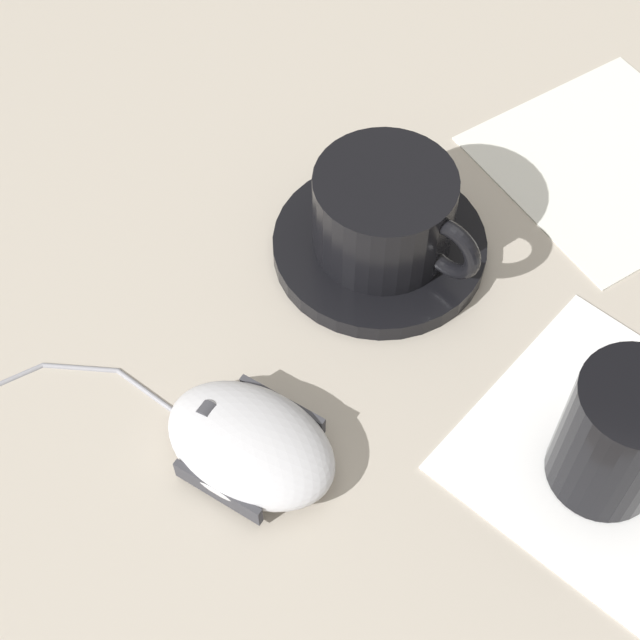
{
  "coord_description": "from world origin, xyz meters",
  "views": [
    {
      "loc": [
        0.37,
        -0.02,
        0.51
      ],
      "look_at": [
        0.05,
        -0.1,
        0.03
      ],
      "focal_mm": 55.0,
      "sensor_mm": 36.0,
      "label": 1
    }
  ],
  "objects_px": {
    "saucer": "(379,246)",
    "drinking_glass": "(619,435)",
    "coffee_cup": "(386,213)",
    "computer_mouse": "(250,444)"
  },
  "relations": [
    {
      "from": "saucer",
      "to": "drinking_glass",
      "type": "relative_size",
      "value": 1.62
    },
    {
      "from": "coffee_cup",
      "to": "computer_mouse",
      "type": "distance_m",
      "value": 0.17
    },
    {
      "from": "coffee_cup",
      "to": "drinking_glass",
      "type": "height_order",
      "value": "drinking_glass"
    },
    {
      "from": "saucer",
      "to": "computer_mouse",
      "type": "relative_size",
      "value": 1.16
    },
    {
      "from": "saucer",
      "to": "drinking_glass",
      "type": "xyz_separation_m",
      "value": [
        0.13,
        0.15,
        0.04
      ]
    },
    {
      "from": "saucer",
      "to": "coffee_cup",
      "type": "bearing_deg",
      "value": 67.36
    },
    {
      "from": "computer_mouse",
      "to": "drinking_glass",
      "type": "height_order",
      "value": "drinking_glass"
    },
    {
      "from": "saucer",
      "to": "computer_mouse",
      "type": "bearing_deg",
      "value": -14.37
    },
    {
      "from": "coffee_cup",
      "to": "drinking_glass",
      "type": "relative_size",
      "value": 1.29
    },
    {
      "from": "coffee_cup",
      "to": "computer_mouse",
      "type": "xyz_separation_m",
      "value": [
        0.16,
        -0.04,
        -0.03
      ]
    }
  ]
}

